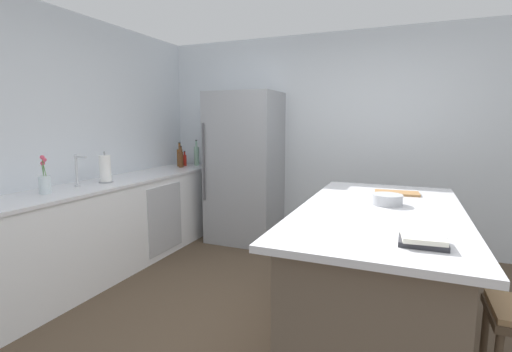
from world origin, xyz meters
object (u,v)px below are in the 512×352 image
object	(u,v)px
kitchen_island	(377,271)
hot_sauce_bottle	(185,160)
gin_bottle	(197,155)
cutting_board	(397,193)
cookbook_stack	(423,240)
mixing_bowl	(387,199)
whiskey_bottle	(180,157)
syrup_bottle	(181,159)
sink_faucet	(78,170)
paper_towel_roll	(105,169)
flower_vase	(45,182)
refrigerator	(245,168)

from	to	relation	value
kitchen_island	hot_sauce_bottle	size ratio (longest dim) A/B	10.46
gin_bottle	cutting_board	xyz separation A→B (m)	(2.64, -1.11, -0.13)
kitchen_island	gin_bottle	bearing A→B (deg)	146.07
hot_sauce_bottle	cookbook_stack	size ratio (longest dim) A/B	0.89
cookbook_stack	mixing_bowl	world-z (taller)	mixing_bowl
whiskey_bottle	syrup_bottle	bearing A→B (deg)	-49.06
mixing_bowl	cutting_board	bearing A→B (deg)	82.88
gin_bottle	whiskey_bottle	world-z (taller)	gin_bottle
sink_faucet	kitchen_island	bearing A→B (deg)	3.46
sink_faucet	gin_bottle	distance (m)	1.88
paper_towel_roll	hot_sauce_bottle	distance (m)	1.51
gin_bottle	mixing_bowl	size ratio (longest dim) A/B	1.58
cookbook_stack	cutting_board	size ratio (longest dim) A/B	0.62
kitchen_island	gin_bottle	xyz separation A→B (m)	(-2.55, 1.72, 0.60)
sink_faucet	syrup_bottle	bearing A→B (deg)	87.84
kitchen_island	paper_towel_roll	bearing A→B (deg)	177.52
syrup_bottle	hot_sauce_bottle	bearing A→B (deg)	108.85
gin_bottle	hot_sauce_bottle	bearing A→B (deg)	-143.75
flower_vase	cookbook_stack	xyz separation A→B (m)	(2.91, -0.20, -0.07)
kitchen_island	refrigerator	bearing A→B (deg)	138.09
whiskey_bottle	mixing_bowl	distance (m)	3.07
refrigerator	hot_sauce_bottle	distance (m)	0.93
hot_sauce_bottle	whiskey_bottle	size ratio (longest dim) A/B	0.62
refrigerator	whiskey_bottle	distance (m)	0.96
kitchen_island	whiskey_bottle	bearing A→B (deg)	150.42
hot_sauce_bottle	mixing_bowl	distance (m)	3.09
paper_towel_roll	mixing_bowl	distance (m)	2.66
refrigerator	syrup_bottle	bearing A→B (deg)	-171.00
mixing_bowl	cutting_board	size ratio (longest dim) A/B	0.61
paper_towel_roll	sink_faucet	bearing A→B (deg)	-102.80
flower_vase	gin_bottle	world-z (taller)	gin_bottle
sink_faucet	flower_vase	size ratio (longest dim) A/B	0.92
flower_vase	kitchen_island	bearing A→B (deg)	11.22
mixing_bowl	whiskey_bottle	bearing A→B (deg)	153.26
mixing_bowl	flower_vase	bearing A→B (deg)	-165.75
cutting_board	syrup_bottle	bearing A→B (deg)	163.02
paper_towel_roll	hot_sauce_bottle	bearing A→B (deg)	92.41
mixing_bowl	kitchen_island	bearing A→B (deg)	-102.21
refrigerator	hot_sauce_bottle	xyz separation A→B (m)	(-0.93, 0.04, 0.06)
sink_faucet	paper_towel_roll	xyz separation A→B (m)	(0.06, 0.28, -0.02)
flower_vase	paper_towel_roll	size ratio (longest dim) A/B	1.05
refrigerator	cutting_board	xyz separation A→B (m)	(1.85, -0.97, -0.01)
kitchen_island	paper_towel_roll	xyz separation A→B (m)	(-2.62, 0.11, 0.59)
whiskey_bottle	cutting_board	world-z (taller)	whiskey_bottle
gin_bottle	sink_faucet	bearing A→B (deg)	-94.00
paper_towel_roll	gin_bottle	distance (m)	1.61
gin_bottle	kitchen_island	bearing A→B (deg)	-33.93
gin_bottle	hot_sauce_bottle	world-z (taller)	gin_bottle
refrigerator	flower_vase	size ratio (longest dim) A/B	5.80
paper_towel_roll	mixing_bowl	xyz separation A→B (m)	(2.66, 0.04, -0.10)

